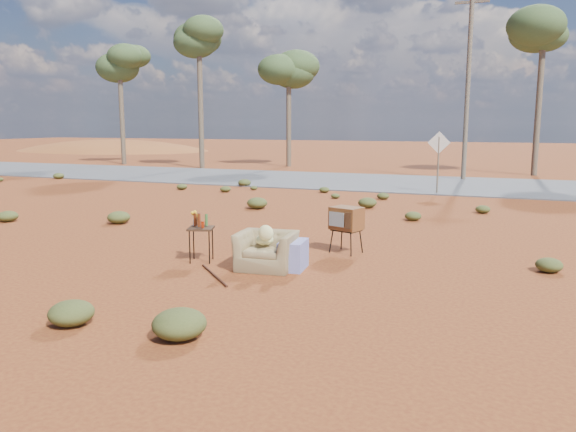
% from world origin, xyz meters
% --- Properties ---
extents(ground, '(140.00, 140.00, 0.00)m').
position_xyz_m(ground, '(0.00, 0.00, 0.00)').
color(ground, brown).
rests_on(ground, ground).
extents(highway, '(140.00, 7.00, 0.04)m').
position_xyz_m(highway, '(0.00, 15.00, 0.02)').
color(highway, '#565659').
rests_on(highway, ground).
extents(dirt_mound, '(26.00, 18.00, 2.00)m').
position_xyz_m(dirt_mound, '(-30.00, 34.00, 0.00)').
color(dirt_mound, brown).
rests_on(dirt_mound, ground).
extents(armchair, '(1.19, 0.84, 0.85)m').
position_xyz_m(armchair, '(0.06, 0.32, 0.40)').
color(armchair, olive).
rests_on(armchair, ground).
extents(tv_unit, '(0.67, 0.60, 0.89)m').
position_xyz_m(tv_unit, '(0.94, 1.93, 0.66)').
color(tv_unit, black).
rests_on(tv_unit, ground).
extents(side_table, '(0.56, 0.56, 0.89)m').
position_xyz_m(side_table, '(-1.35, 0.35, 0.65)').
color(side_table, '#351E13').
rests_on(side_table, ground).
extents(rusty_bar, '(1.02, 1.03, 0.04)m').
position_xyz_m(rusty_bar, '(-0.62, -0.46, 0.02)').
color(rusty_bar, '#451D12').
rests_on(rusty_bar, ground).
extents(road_sign, '(0.78, 0.06, 2.19)m').
position_xyz_m(road_sign, '(1.50, 12.00, 1.50)').
color(road_sign, brown).
rests_on(road_sign, ground).
extents(eucalyptus_far_left, '(3.20, 3.20, 7.10)m').
position_xyz_m(eucalyptus_far_left, '(-18.00, 20.00, 5.94)').
color(eucalyptus_far_left, brown).
rests_on(eucalyptus_far_left, ground).
extents(eucalyptus_left, '(3.20, 3.20, 8.10)m').
position_xyz_m(eucalyptus_left, '(-12.00, 19.00, 6.92)').
color(eucalyptus_left, brown).
rests_on(eucalyptus_left, ground).
extents(eucalyptus_near_left, '(3.20, 3.20, 6.60)m').
position_xyz_m(eucalyptus_near_left, '(-8.00, 22.00, 5.45)').
color(eucalyptus_near_left, brown).
rests_on(eucalyptus_near_left, ground).
extents(eucalyptus_center, '(3.20, 3.20, 7.60)m').
position_xyz_m(eucalyptus_center, '(5.00, 21.00, 6.43)').
color(eucalyptus_center, brown).
rests_on(eucalyptus_center, ground).
extents(utility_pole_center, '(1.40, 0.20, 8.00)m').
position_xyz_m(utility_pole_center, '(2.00, 17.50, 4.15)').
color(utility_pole_center, brown).
rests_on(utility_pole_center, ground).
extents(scrub_patch, '(17.49, 8.07, 0.33)m').
position_xyz_m(scrub_patch, '(-0.82, 4.41, 0.14)').
color(scrub_patch, '#454B21').
rests_on(scrub_patch, ground).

